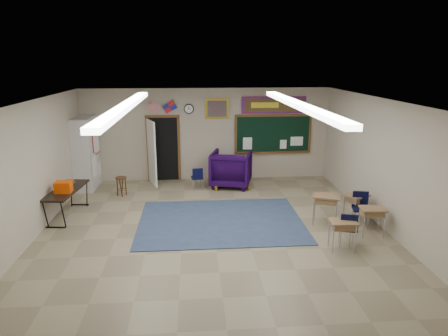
{
  "coord_description": "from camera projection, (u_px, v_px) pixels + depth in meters",
  "views": [
    {
      "loc": [
        -0.45,
        -8.35,
        3.86
      ],
      "look_at": [
        0.34,
        1.5,
        1.18
      ],
      "focal_mm": 32.0,
      "sensor_mm": 36.0,
      "label": 1
    }
  ],
  "objects": [
    {
      "name": "wall_flags",
      "position": [
        162.0,
        105.0,
        12.59
      ],
      "size": [
        1.16,
        0.06,
        0.7
      ],
      "primitive_type": null,
      "color": "red",
      "rests_on": "back_wall"
    },
    {
      "name": "bulletin_board",
      "position": [
        274.0,
        105.0,
        12.9
      ],
      "size": [
        2.1,
        0.05,
        0.55
      ],
      "color": "red",
      "rests_on": "back_wall"
    },
    {
      "name": "fluorescent_strips",
      "position": [
        214.0,
        106.0,
        8.31
      ],
      "size": [
        3.86,
        6.0,
        0.1
      ],
      "primitive_type": null,
      "color": "white",
      "rests_on": "ceiling"
    },
    {
      "name": "student_desk_front_left",
      "position": [
        325.0,
        208.0,
        9.57
      ],
      "size": [
        0.75,
        0.65,
        0.75
      ],
      "rotation": [
        0.0,
        0.0,
        -0.35
      ],
      "color": "olive",
      "rests_on": "floor"
    },
    {
      "name": "storage_cabinet",
      "position": [
        86.0,
        153.0,
        12.21
      ],
      "size": [
        0.59,
        1.25,
        2.2
      ],
      "color": "beige",
      "rests_on": "floor"
    },
    {
      "name": "wall_clock",
      "position": [
        189.0,
        109.0,
        12.71
      ],
      "size": [
        0.32,
        0.05,
        0.32
      ],
      "color": "black",
      "rests_on": "back_wall"
    },
    {
      "name": "doorway",
      "position": [
        160.0,
        150.0,
        12.87
      ],
      "size": [
        1.1,
        0.89,
        2.16
      ],
      "color": "black",
      "rests_on": "back_wall"
    },
    {
      "name": "student_desk_back_left",
      "position": [
        342.0,
        234.0,
        8.29
      ],
      "size": [
        0.57,
        0.45,
        0.65
      ],
      "rotation": [
        0.0,
        0.0,
        -0.07
      ],
      "color": "olive",
      "rests_on": "floor"
    },
    {
      "name": "wooden_stool",
      "position": [
        122.0,
        186.0,
        11.67
      ],
      "size": [
        0.32,
        0.32,
        0.56
      ],
      "color": "#4C2D17",
      "rests_on": "floor"
    },
    {
      "name": "student_desk_front_right",
      "position": [
        356.0,
        206.0,
        9.84
      ],
      "size": [
        0.69,
        0.64,
        0.67
      ],
      "rotation": [
        0.0,
        0.0,
        0.52
      ],
      "color": "olive",
      "rests_on": "floor"
    },
    {
      "name": "ceiling",
      "position": [
        213.0,
        103.0,
        8.29
      ],
      "size": [
        8.0,
        9.0,
        0.04
      ],
      "primitive_type": "cube",
      "color": "beige",
      "rests_on": "back_wall"
    },
    {
      "name": "front_wall",
      "position": [
        237.0,
        283.0,
        4.35
      ],
      "size": [
        8.0,
        0.04,
        3.0
      ],
      "primitive_type": "cube",
      "color": "#A89B88",
      "rests_on": "floor"
    },
    {
      "name": "back_wall",
      "position": [
        206.0,
        135.0,
        13.01
      ],
      "size": [
        8.0,
        0.04,
        3.0
      ],
      "primitive_type": "cube",
      "color": "#A89B88",
      "rests_on": "floor"
    },
    {
      "name": "area_rug",
      "position": [
        221.0,
        221.0,
        9.86
      ],
      "size": [
        4.0,
        3.0,
        0.02
      ],
      "primitive_type": "cube",
      "color": "#324660",
      "rests_on": "floor"
    },
    {
      "name": "folding_table",
      "position": [
        67.0,
        201.0,
        10.1
      ],
      "size": [
        0.76,
        1.79,
        0.99
      ],
      "rotation": [
        0.0,
        0.0,
        -0.11
      ],
      "color": "black",
      "rests_on": "floor"
    },
    {
      "name": "wingback_armchair",
      "position": [
        231.0,
        169.0,
        12.51
      ],
      "size": [
        1.46,
        1.49,
        1.11
      ],
      "primitive_type": "imported",
      "rotation": [
        0.0,
        0.0,
        2.88
      ],
      "color": "black",
      "rests_on": "floor"
    },
    {
      "name": "student_desk_back_right",
      "position": [
        372.0,
        220.0,
        8.98
      ],
      "size": [
        0.59,
        0.46,
        0.66
      ],
      "rotation": [
        0.0,
        0.0,
        -0.09
      ],
      "color": "olive",
      "rests_on": "floor"
    },
    {
      "name": "right_wall",
      "position": [
        391.0,
        168.0,
        8.99
      ],
      "size": [
        0.04,
        9.0,
        3.0
      ],
      "primitive_type": "cube",
      "color": "#A89B88",
      "rests_on": "floor"
    },
    {
      "name": "left_wall",
      "position": [
        24.0,
        176.0,
        8.38
      ],
      "size": [
        0.04,
        9.0,
        3.0
      ],
      "primitive_type": "cube",
      "color": "#A89B88",
      "rests_on": "floor"
    },
    {
      "name": "student_chair_desk_b",
      "position": [
        361.0,
        210.0,
        9.5
      ],
      "size": [
        0.48,
        0.48,
        0.82
      ],
      "primitive_type": null,
      "rotation": [
        0.0,
        0.0,
        -0.21
      ],
      "color": "black",
      "rests_on": "floor"
    },
    {
      "name": "student_chair_reading",
      "position": [
        197.0,
        178.0,
        12.23
      ],
      "size": [
        0.4,
        0.4,
        0.7
      ],
      "primitive_type": null,
      "rotation": [
        0.0,
        0.0,
        3.28
      ],
      "color": "black",
      "rests_on": "floor"
    },
    {
      "name": "student_chair_desk_a",
      "position": [
        348.0,
        229.0,
        8.47
      ],
      "size": [
        0.48,
        0.48,
        0.78
      ],
      "primitive_type": null,
      "rotation": [
        0.0,
        0.0,
        2.87
      ],
      "color": "black",
      "rests_on": "floor"
    },
    {
      "name": "chalkboard",
      "position": [
        273.0,
        135.0,
        13.15
      ],
      "size": [
        2.55,
        0.14,
        1.3
      ],
      "color": "brown",
      "rests_on": "back_wall"
    },
    {
      "name": "framed_art_print",
      "position": [
        217.0,
        109.0,
        12.78
      ],
      "size": [
        0.75,
        0.05,
        0.65
      ],
      "color": "#A98C20",
      "rests_on": "back_wall"
    },
    {
      "name": "floor",
      "position": [
        214.0,
        235.0,
        9.08
      ],
      "size": [
        9.0,
        9.0,
        0.0
      ],
      "primitive_type": "plane",
      "color": "gray",
      "rests_on": "ground"
    }
  ]
}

